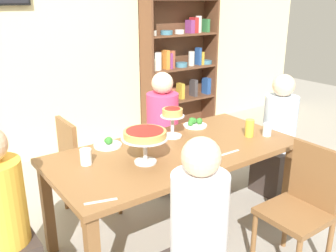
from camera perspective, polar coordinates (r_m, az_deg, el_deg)
The scene contains 20 objects.
ground_plane at distance 3.07m, azimuth 1.13°, elevation -16.43°, with size 12.00×12.00×0.00m, color gray.
rear_partition at distance 4.48m, azimuth -16.31°, elevation 13.37°, with size 8.00×0.12×2.80m, color beige.
dining_table at distance 2.74m, azimuth 1.22°, elevation -5.19°, with size 1.83×0.89×0.74m.
bookshelf at distance 5.09m, azimuth 1.75°, elevation 11.86°, with size 1.11×0.30×2.21m.
diner_head_west at distance 2.41m, azimuth -23.97°, elevation -15.10°, with size 0.34×0.34×1.15m.
diner_far_right at distance 3.57m, azimuth -0.82°, elevation -2.16°, with size 0.34×0.34×1.15m.
diner_head_east at distance 3.63m, azimuth 16.50°, elevation -2.64°, with size 0.34×0.34×1.15m.
chair_near_right at distance 2.68m, azimuth 19.88°, elevation -11.12°, with size 0.40×0.40×0.87m.
chair_far_left at distance 3.19m, azimuth -13.07°, elevation -5.48°, with size 0.40×0.40×0.87m.
deep_dish_pizza_stand at distance 2.43m, azimuth -3.57°, elevation -1.60°, with size 0.31×0.31×0.23m.
personal_pizza_stand at distance 2.90m, azimuth 0.69°, elevation 1.48°, with size 0.19×0.19×0.23m.
salad_plate_near_diner at distance 3.20m, azimuth 4.10°, elevation 0.41°, with size 0.20×0.20×0.07m.
salad_plate_far_diner at distance 2.79m, azimuth -9.19°, elevation -2.65°, with size 0.21×0.21×0.07m.
beer_glass_amber_tall at distance 2.80m, azimuth -4.03°, elevation -1.31°, with size 0.07×0.07×0.14m, color gold.
beer_glass_amber_short at distance 3.00m, azimuth 12.41°, elevation -0.32°, with size 0.07×0.07×0.14m, color gold.
water_glass_clear_near at distance 2.47m, azimuth 4.89°, elevation -4.59°, with size 0.07×0.07×0.11m, color white.
water_glass_clear_far at distance 3.06m, azimuth 14.97°, elevation -0.54°, with size 0.07×0.07×0.10m, color white.
water_glass_clear_spare at distance 2.51m, azimuth -12.50°, elevation -4.64°, with size 0.08×0.08×0.11m, color white.
cutlery_fork_near at distance 2.68m, azimuth 9.40°, elevation -4.08°, with size 0.18×0.02×0.01m, color silver.
cutlery_knife_near at distance 2.07m, azimuth -10.28°, elevation -11.32°, with size 0.18×0.02×0.01m, color silver.
Camera 1 is at (-1.51, -2.00, 1.78)m, focal length 39.71 mm.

